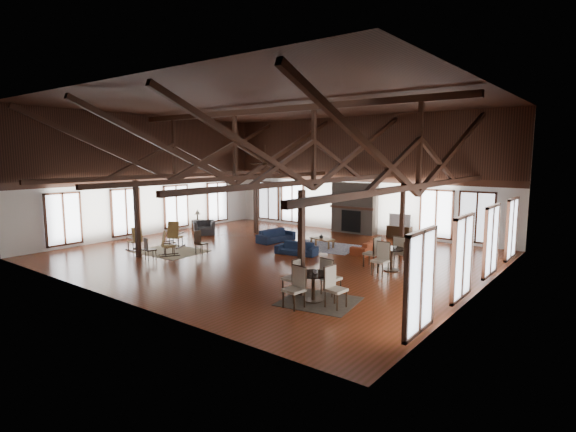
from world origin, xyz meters
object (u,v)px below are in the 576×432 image
Objects in this scene: armchair at (204,228)px; coffee_table at (322,240)px; cafe_table_far at (392,255)px; tv_console at (399,232)px; sofa_orange at (368,247)px; sofa_navy_left at (276,235)px; sofa_navy_front at (297,248)px; cafe_table_near at (313,282)px.

coffee_table is at bearing -45.20° from armchair.
cafe_table_far reaches higher than tv_console.
coffee_table is (-2.10, -0.24, 0.10)m from sofa_orange.
sofa_navy_left is at bearing 165.73° from cafe_table_far.
armchair reaches higher than sofa_navy_front.
sofa_orange is 4.04m from tv_console.
sofa_navy_left is at bearing -162.81° from coffee_table.
sofa_navy_front is 0.80× the size of cafe_table_near.
sofa_orange is 1.52× the size of tv_console.
cafe_table_far reaches higher than coffee_table.
sofa_orange is 0.83× the size of cafe_table_far.
cafe_table_near is 1.00× the size of cafe_table_far.
sofa_orange is at bearing 134.15° from cafe_table_far.
armchair is 0.50× the size of cafe_table_near.
cafe_table_far reaches higher than sofa_navy_left.
tv_console reaches higher than coffee_table.
tv_console is at bearing 111.50° from cafe_table_far.
sofa_navy_left is 6.80m from cafe_table_far.
sofa_orange is at bearing -79.85° from sofa_navy_left.
sofa_orange is (2.18, 2.01, 0.01)m from sofa_navy_front.
cafe_table_near is 4.42m from cafe_table_far.
sofa_navy_front is 1.78m from coffee_table.
armchair is 0.50× the size of cafe_table_far.
tv_console is (-0.40, 4.02, 0.03)m from sofa_orange.
sofa_navy_front is 2.92m from sofa_navy_left.
cafe_table_near is (1.70, -6.46, 0.29)m from sofa_orange.
coffee_table is 0.55× the size of cafe_table_far.
sofa_navy_front is 1.45× the size of coffee_table.
sofa_navy_front is 1.46× the size of tv_console.
armchair is at bearing 153.00° from cafe_table_near.
sofa_navy_front reaches higher than coffee_table.
cafe_table_near is (3.88, -4.45, 0.30)m from sofa_navy_front.
tv_console is at bearing 63.07° from sofa_navy_front.
sofa_orange is 1.65× the size of armchair.
armchair reaches higher than tv_console.
sofa_navy_front is 0.88× the size of sofa_navy_left.
armchair is 0.92× the size of tv_console.
sofa_navy_left is 2.50m from coffee_table.
coffee_table is (2.50, 0.14, 0.07)m from sofa_navy_left.
sofa_navy_left reaches higher than coffee_table.
sofa_navy_left is (-2.42, 1.63, 0.03)m from sofa_navy_front.
sofa_navy_front is 0.80× the size of cafe_table_far.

